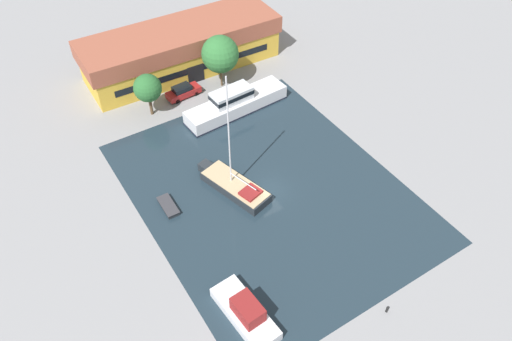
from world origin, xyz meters
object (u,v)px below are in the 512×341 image
at_px(motor_cruiser, 235,103).
at_px(small_dinghy, 168,206).
at_px(cabin_boat, 246,312).
at_px(sailboat_moored, 234,185).
at_px(quay_tree_near_building, 148,88).
at_px(warehouse_building, 181,48).
at_px(quay_tree_by_water, 220,54).
at_px(parked_car, 183,91).

relative_size(motor_cruiser, small_dinghy, 4.37).
xyz_separation_m(small_dinghy, cabin_boat, (0.27, -15.18, 0.67)).
height_order(sailboat_moored, small_dinghy, sailboat_moored).
relative_size(quay_tree_near_building, motor_cruiser, 0.41).
bearing_deg(warehouse_building, motor_cruiser, -83.60).
bearing_deg(sailboat_moored, quay_tree_by_water, 48.80).
xyz_separation_m(quay_tree_near_building, small_dinghy, (-5.08, -15.62, -3.70)).
height_order(quay_tree_near_building, parked_car, quay_tree_near_building).
bearing_deg(motor_cruiser, cabin_boat, 147.56).
bearing_deg(small_dinghy, warehouse_building, 61.44).
distance_m(sailboat_moored, motor_cruiser, 13.81).
distance_m(quay_tree_by_water, small_dinghy, 23.08).
xyz_separation_m(sailboat_moored, small_dinghy, (-7.21, 1.42, -0.41)).
xyz_separation_m(quay_tree_by_water, parked_car, (-5.57, 0.46, -4.03)).
height_order(quay_tree_by_water, small_dinghy, quay_tree_by_water).
bearing_deg(sailboat_moored, warehouse_building, 60.51).
xyz_separation_m(quay_tree_by_water, cabin_boat, (-15.42, -31.46, -3.96)).
bearing_deg(quay_tree_near_building, parked_car, 12.66).
bearing_deg(quay_tree_near_building, cabin_boat, -98.87).
bearing_deg(cabin_boat, quay_tree_near_building, 77.14).
distance_m(quay_tree_by_water, motor_cruiser, 7.04).
height_order(quay_tree_near_building, motor_cruiser, quay_tree_near_building).
relative_size(warehouse_building, small_dinghy, 8.60).
bearing_deg(small_dinghy, motor_cruiser, 37.17).
height_order(quay_tree_near_building, small_dinghy, quay_tree_near_building).
xyz_separation_m(parked_car, motor_cruiser, (4.25, -6.37, 0.43)).
distance_m(motor_cruiser, small_dinghy, 17.75).
distance_m(warehouse_building, sailboat_moored, 25.37).
height_order(parked_car, small_dinghy, parked_car).
bearing_deg(warehouse_building, quay_tree_by_water, -68.98).
xyz_separation_m(quay_tree_near_building, quay_tree_by_water, (10.62, 0.67, 0.92)).
relative_size(parked_car, small_dinghy, 1.47).
relative_size(quay_tree_by_water, motor_cruiser, 0.52).
distance_m(quay_tree_by_water, sailboat_moored, 20.08).
relative_size(quay_tree_near_building, parked_car, 1.21).
bearing_deg(motor_cruiser, sailboat_moored, 145.21).
relative_size(quay_tree_near_building, quay_tree_by_water, 0.78).
distance_m(parked_car, sailboat_moored, 18.40).
bearing_deg(quay_tree_by_water, motor_cruiser, -102.64).
distance_m(quay_tree_near_building, small_dinghy, 16.83).
distance_m(quay_tree_near_building, cabin_boat, 31.31).
bearing_deg(parked_car, quay_tree_by_water, 80.94).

